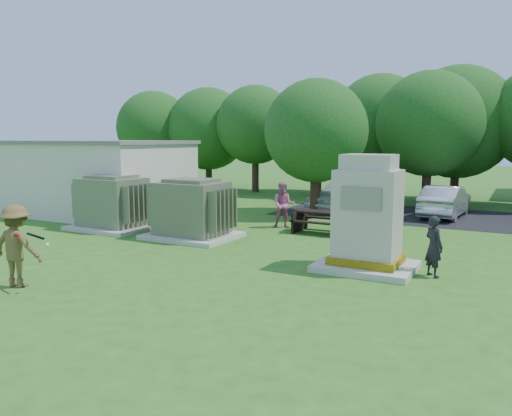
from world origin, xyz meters
The scene contains 15 objects.
ground centered at (0.00, 0.00, 0.00)m, with size 120.00×120.00×0.00m, color #2D6619.
service_building centered at (-11.00, 7.00, 1.60)m, with size 10.00×5.00×3.20m, color beige.
service_building_roof centered at (-11.00, 7.00, 3.27)m, with size 10.20×5.20×0.15m, color slate.
parking_strip centered at (7.00, 13.50, 0.01)m, with size 20.00×6.00×0.01m, color #232326.
transformer_left centered at (-6.50, 4.50, 0.97)m, with size 3.00×2.40×2.07m.
transformer_right centered at (-2.80, 4.50, 0.97)m, with size 3.00×2.40×2.07m.
generator_cabinet centered at (3.74, 3.20, 1.33)m, with size 2.50×2.05×3.05m.
picnic_table centered at (0.79, 7.51, 0.50)m, with size 1.87×1.41×0.80m.
batter centered at (-3.03, -2.15, 0.97)m, with size 1.25×0.72×1.93m, color brown.
person_by_generator centered at (5.41, 3.31, 0.78)m, with size 0.57×0.37×1.55m, color black.
person_at_picnic centered at (-0.82, 7.77, 0.90)m, with size 0.87×0.68×1.80m, color #C7698A.
car_white centered at (-0.35, 13.45, 0.76)m, with size 1.79×4.45×1.52m, color silver.
car_silver_a centered at (4.30, 13.64, 0.70)m, with size 1.48×4.24×1.40m, color #B7B6BB.
batting_equipment centered at (-2.37, -2.20, 1.24)m, with size 1.07×0.34×0.23m.
tree_row centered at (1.75, 18.50, 4.15)m, with size 41.30×13.30×7.30m.
Camera 1 is at (7.27, -9.53, 3.46)m, focal length 35.00 mm.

